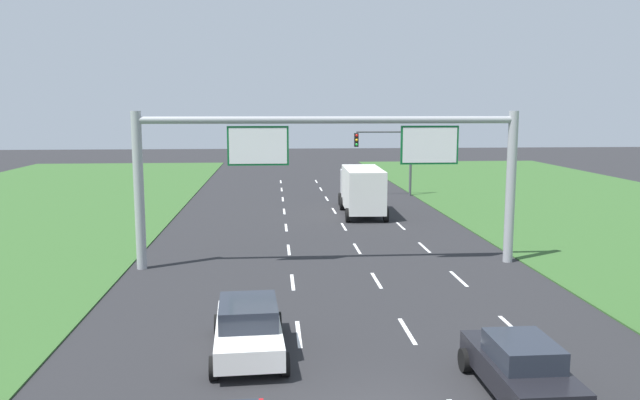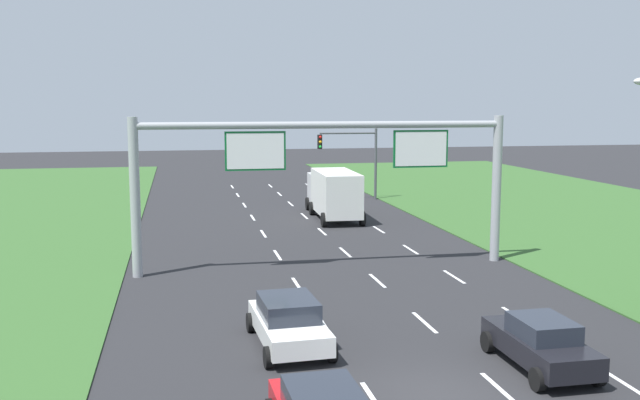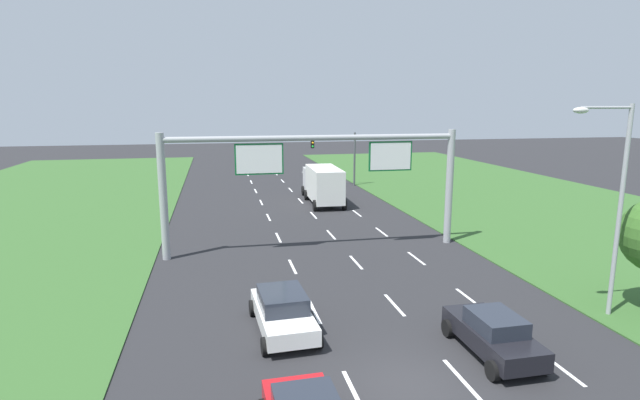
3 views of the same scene
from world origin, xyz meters
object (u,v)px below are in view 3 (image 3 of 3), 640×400
Objects in this scene: street_lamp at (614,193)px; box_truck at (322,183)px; sign_gantry at (317,168)px; traffic_light_mast at (337,149)px; car_near_red at (493,333)px; car_lead_silver at (283,311)px.

box_truck is at bearing 103.29° from street_lamp.
traffic_light_mast is (6.68, 22.51, -1.00)m from sign_gantry.
box_truck is at bearing 89.72° from car_near_red.
traffic_light_mast is (10.09, 32.68, 3.07)m from car_lead_silver.
street_lamp is (9.41, -11.52, 0.21)m from sign_gantry.
sign_gantry reaches higher than box_truck.
car_near_red is at bearing -28.85° from car_lead_silver.
sign_gantry is (-3.39, 13.48, 4.10)m from car_near_red.
street_lamp reaches higher than car_near_red.
traffic_light_mast is at bearing 70.27° from box_truck.
sign_gantry is 14.87m from street_lamp.
traffic_light_mast reaches higher than car_near_red.
car_near_red is at bearing -95.22° from traffic_light_mast.
box_truck is 14.83m from sign_gantry.
street_lamp is (12.82, -1.34, 4.28)m from car_lead_silver.
box_truck reaches higher than car_lead_silver.
car_lead_silver is 11.48m from sign_gantry.
street_lamp reaches higher than sign_gantry.
box_truck is 9.30m from traffic_light_mast.
car_lead_silver is at bearing -107.16° from traffic_light_mast.
traffic_light_mast is (3.32, 8.41, 2.14)m from box_truck.
sign_gantry is (3.41, 10.17, 4.07)m from car_lead_silver.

